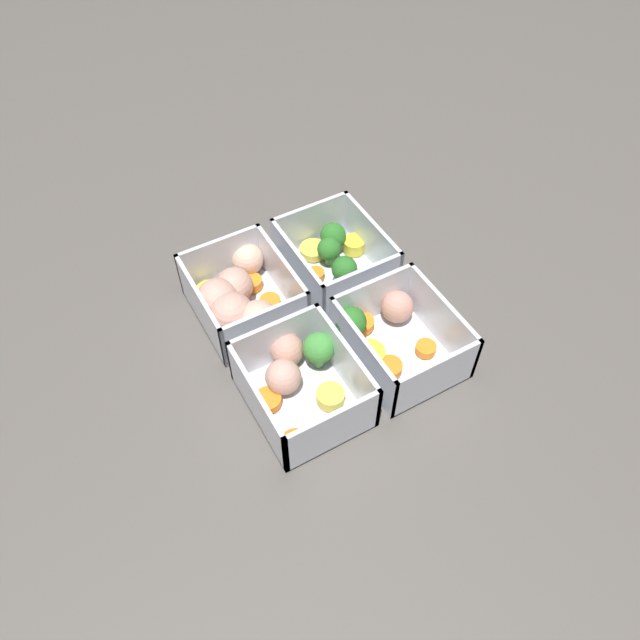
{
  "coord_description": "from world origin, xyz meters",
  "views": [
    {
      "loc": [
        -0.39,
        0.22,
        0.58
      ],
      "look_at": [
        0.0,
        0.0,
        0.02
      ],
      "focal_mm": 35.0,
      "sensor_mm": 36.0,
      "label": 1
    }
  ],
  "objects_px": {
    "container_near_left": "(391,335)",
    "container_far_right": "(240,299)",
    "container_near_right": "(335,257)",
    "container_far_left": "(299,379)"
  },
  "relations": [
    {
      "from": "container_near_left",
      "to": "container_far_right",
      "type": "relative_size",
      "value": 0.91
    },
    {
      "from": "container_near_left",
      "to": "container_far_right",
      "type": "bearing_deg",
      "value": 44.05
    },
    {
      "from": "container_near_left",
      "to": "container_near_right",
      "type": "distance_m",
      "value": 0.14
    },
    {
      "from": "container_far_left",
      "to": "container_near_left",
      "type": "bearing_deg",
      "value": -89.38
    },
    {
      "from": "container_near_left",
      "to": "container_far_left",
      "type": "height_order",
      "value": "same"
    },
    {
      "from": "container_far_right",
      "to": "container_near_left",
      "type": "bearing_deg",
      "value": -135.95
    },
    {
      "from": "container_near_right",
      "to": "container_far_left",
      "type": "relative_size",
      "value": 0.9
    },
    {
      "from": "container_far_left",
      "to": "container_far_right",
      "type": "relative_size",
      "value": 0.96
    },
    {
      "from": "container_far_right",
      "to": "container_far_left",
      "type": "bearing_deg",
      "value": -176.23
    },
    {
      "from": "container_near_right",
      "to": "container_far_left",
      "type": "bearing_deg",
      "value": 138.03
    }
  ]
}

